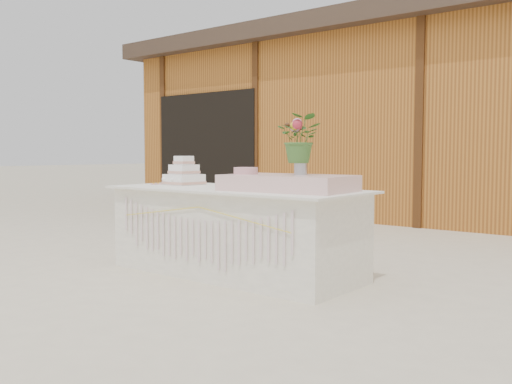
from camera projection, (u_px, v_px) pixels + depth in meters
ground at (235, 274)px, 5.11m from camera, size 80.00×80.00×0.00m
barn at (467, 117)px, 9.64m from camera, size 12.60×4.60×3.30m
cake_table at (234, 231)px, 5.08m from camera, size 2.40×1.00×0.77m
wedding_cake at (184, 175)px, 5.58m from camera, size 0.34×0.34×0.28m
pink_cake_stand at (246, 177)px, 4.86m from camera, size 0.26×0.26×0.19m
satin_runner at (288, 183)px, 4.69m from camera, size 1.09×0.69×0.13m
flower_vase at (301, 166)px, 4.66m from camera, size 0.11×0.11×0.15m
bouquet at (301, 133)px, 4.64m from camera, size 0.44×0.41×0.40m
loose_flowers at (164, 183)px, 5.77m from camera, size 0.15×0.33×0.02m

